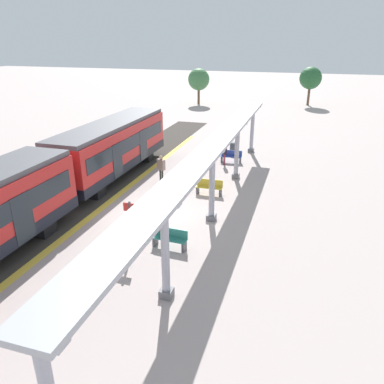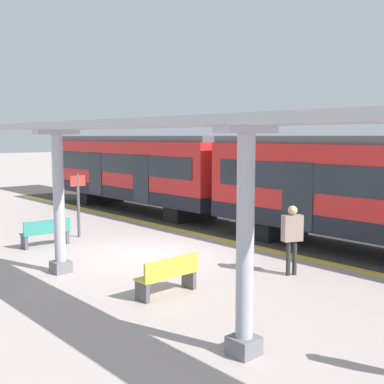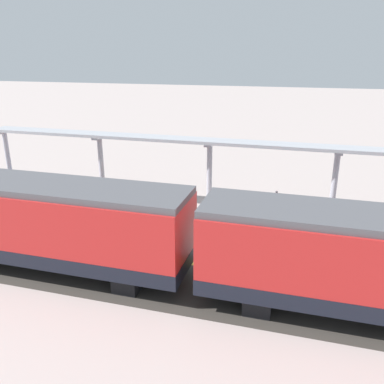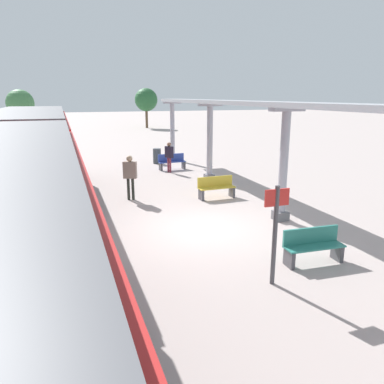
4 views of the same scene
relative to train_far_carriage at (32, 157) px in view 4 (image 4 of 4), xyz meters
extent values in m
plane|color=#B1A19C|center=(4.86, -4.42, -1.83)|extent=(176.00, 176.00, 0.00)
cube|color=yellow|center=(1.79, -4.42, -1.82)|extent=(0.39, 31.85, 0.01)
cube|color=#38332D|center=(-0.01, -4.42, -1.82)|extent=(3.20, 43.85, 0.01)
cube|color=#1E262D|center=(1.31, -11.66, 0.43)|extent=(0.03, 10.17, 0.84)
cube|color=#1E262D|center=(1.31, -9.82, -0.14)|extent=(0.04, 1.10, 2.00)
cube|color=black|center=(-0.01, -8.12, -1.51)|extent=(2.21, 0.90, 0.64)
cube|color=red|center=(-0.01, 0.00, 0.11)|extent=(2.60, 11.06, 2.60)
cube|color=black|center=(-0.01, 0.00, -0.91)|extent=(2.63, 11.08, 0.55)
cube|color=#515156|center=(-0.01, 0.00, 1.53)|extent=(2.39, 11.06, 0.24)
cube|color=#1E262D|center=(1.31, 0.00, 0.43)|extent=(0.03, 10.17, 0.84)
cube|color=#1E262D|center=(1.31, -1.84, -0.14)|extent=(0.04, 1.10, 2.00)
cube|color=#1E262D|center=(1.31, 1.84, -0.14)|extent=(0.04, 1.10, 2.00)
cube|color=black|center=(-0.01, 3.54, -1.51)|extent=(2.21, 0.90, 0.64)
cube|color=black|center=(-0.01, -3.54, -1.51)|extent=(2.21, 0.90, 0.64)
cube|color=slate|center=(7.67, -4.48, -1.68)|extent=(0.44, 0.44, 0.30)
cylinder|color=#A2A3B0|center=(7.67, -4.48, 0.08)|extent=(0.28, 0.28, 3.21)
cube|color=#A2A3B0|center=(7.67, -4.48, 1.75)|extent=(1.10, 0.36, 0.12)
cube|color=slate|center=(7.67, 1.80, -1.68)|extent=(0.44, 0.44, 0.30)
cylinder|color=#A2A3B0|center=(7.67, 1.80, 0.08)|extent=(0.28, 0.28, 3.21)
cube|color=#A2A3B0|center=(7.67, 1.80, 1.75)|extent=(1.10, 0.36, 0.12)
cube|color=slate|center=(7.67, 8.06, -1.68)|extent=(0.44, 0.44, 0.30)
cylinder|color=#A2A3B0|center=(7.67, 8.06, 0.08)|extent=(0.28, 0.28, 3.21)
cube|color=#A2A3B0|center=(7.67, 8.06, 1.75)|extent=(1.10, 0.36, 0.12)
cube|color=#A8AAB2|center=(7.67, -4.30, 1.89)|extent=(1.20, 25.54, 0.16)
cube|color=#2C8073|center=(6.64, -7.58, -1.39)|extent=(1.52, 0.53, 0.04)
cube|color=#2C8073|center=(6.65, -7.39, -1.17)|extent=(1.50, 0.15, 0.40)
cube|color=#4C4C51|center=(7.30, -7.62, -1.62)|extent=(0.12, 0.40, 0.42)
cube|color=#4C4C51|center=(5.97, -7.54, -1.62)|extent=(0.12, 0.40, 0.42)
cube|color=gold|center=(6.73, -1.34, -1.39)|extent=(1.51, 0.48, 0.04)
cube|color=gold|center=(6.72, -1.15, -1.17)|extent=(1.50, 0.10, 0.40)
cube|color=#4C4C51|center=(7.40, -1.32, -1.62)|extent=(0.11, 0.40, 0.42)
cube|color=#4C4C51|center=(6.06, -1.36, -1.62)|extent=(0.11, 0.40, 0.42)
cube|color=#324BA9|center=(6.72, 4.93, -1.39)|extent=(1.52, 0.52, 0.04)
cube|color=#324BA9|center=(6.71, 5.12, -1.17)|extent=(1.50, 0.14, 0.40)
cube|color=#4C4C51|center=(7.39, 4.97, -1.62)|extent=(0.12, 0.40, 0.42)
cube|color=#4C4C51|center=(6.05, 4.90, -1.62)|extent=(0.12, 0.40, 0.42)
cylinder|color=#3E454A|center=(6.40, 7.12, -1.37)|extent=(0.48, 0.48, 0.90)
cylinder|color=#4C4C51|center=(5.15, -8.13, -0.73)|extent=(0.10, 0.10, 2.20)
cube|color=red|center=(5.15, -8.13, 0.12)|extent=(0.56, 0.04, 0.36)
cylinder|color=#2A2C25|center=(3.37, -0.38, -1.39)|extent=(0.11, 0.11, 0.87)
cylinder|color=#2A2C25|center=(3.54, -0.45, -1.39)|extent=(0.11, 0.11, 0.87)
cube|color=gray|center=(3.46, -0.42, -0.63)|extent=(0.56, 0.41, 0.65)
sphere|color=tan|center=(3.46, -0.42, -0.18)|extent=(0.24, 0.24, 0.24)
cylinder|color=brown|center=(6.40, 4.21, -1.43)|extent=(0.10, 0.10, 0.80)
cylinder|color=brown|center=(6.33, 4.36, -1.43)|extent=(0.10, 0.10, 0.80)
cube|color=black|center=(6.37, 4.29, -0.73)|extent=(0.39, 0.51, 0.60)
sphere|color=#90624C|center=(6.37, 4.29, -0.33)|extent=(0.22, 0.22, 0.22)
cylinder|color=brown|center=(11.44, 32.53, -0.65)|extent=(0.32, 0.32, 2.36)
sphere|color=#255B30|center=(11.44, 32.53, 1.67)|extent=(2.84, 2.84, 2.84)
cylinder|color=brown|center=(-2.79, 29.29, -0.78)|extent=(0.32, 0.32, 2.08)
sphere|color=#3D7442|center=(-2.79, 29.29, 1.39)|extent=(2.84, 2.84, 2.84)
camera|label=1|loc=(11.67, -20.65, 6.49)|focal=35.17mm
camera|label=2|loc=(13.21, 6.76, 1.65)|focal=45.36mm
camera|label=3|loc=(-11.88, -9.09, 6.13)|focal=37.39mm
camera|label=4|loc=(1.09, -14.45, 2.15)|focal=34.57mm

